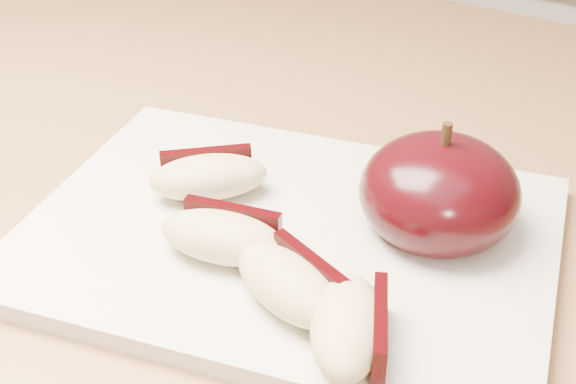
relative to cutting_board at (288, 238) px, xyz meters
The scene contains 6 objects.
cutting_board is the anchor object (origin of this frame).
apple_half 0.09m from the cutting_board, 34.72° to the left, with size 0.10×0.10×0.07m.
apple_wedge_a 0.06m from the cutting_board, behind, with size 0.07×0.07×0.03m.
apple_wedge_b 0.04m from the cutting_board, 114.08° to the right, with size 0.07×0.05×0.03m.
apple_wedge_c 0.06m from the cutting_board, 56.56° to the right, with size 0.08×0.06×0.03m.
apple_wedge_d 0.10m from the cutting_board, 40.46° to the right, with size 0.06×0.08×0.03m.
Camera 1 is at (0.13, 0.09, 1.18)m, focal length 50.00 mm.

